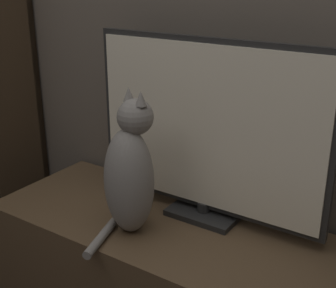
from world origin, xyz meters
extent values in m
cube|color=brown|center=(0.00, 0.93, 0.24)|extent=(1.33, 0.50, 0.48)
cube|color=black|center=(0.04, 1.05, 0.49)|extent=(0.24, 0.15, 0.02)
cylinder|color=black|center=(0.04, 1.05, 0.52)|extent=(0.04, 0.04, 0.03)
cube|color=black|center=(0.04, 1.06, 0.81)|extent=(0.83, 0.02, 0.58)
cube|color=silver|center=(0.04, 1.04, 0.81)|extent=(0.80, 0.01, 0.54)
ellipsoid|color=gray|center=(-0.12, 0.84, 0.66)|extent=(0.21, 0.20, 0.35)
ellipsoid|color=black|center=(-0.10, 0.89, 0.64)|extent=(0.11, 0.08, 0.19)
sphere|color=gray|center=(-0.11, 0.87, 0.87)|extent=(0.14, 0.14, 0.11)
cone|color=gray|center=(-0.14, 0.87, 0.93)|extent=(0.04, 0.04, 0.04)
cone|color=gray|center=(-0.08, 0.86, 0.93)|extent=(0.04, 0.04, 0.04)
cylinder|color=gray|center=(-0.15, 0.73, 0.50)|extent=(0.09, 0.21, 0.03)
cube|color=#3D2D1E|center=(-0.91, 1.05, 0.83)|extent=(0.03, 0.28, 1.66)
cube|color=#6B2D75|center=(-1.06, 1.03, 0.13)|extent=(0.05, 0.20, 0.19)
camera|label=1|loc=(0.73, -0.21, 1.29)|focal=50.00mm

